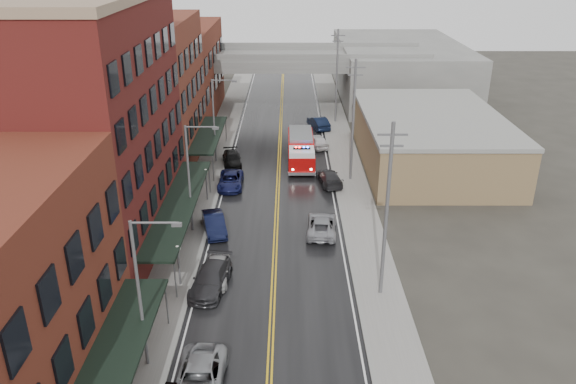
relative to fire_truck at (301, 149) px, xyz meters
name	(u,v)px	position (x,y,z in m)	size (l,w,h in m)	color
road	(277,201)	(-2.34, -9.52, -1.67)	(11.00, 160.00, 0.02)	black
sidewalk_left	(198,200)	(-9.64, -9.52, -1.61)	(3.00, 160.00, 0.15)	slate
sidewalk_right	(357,200)	(4.96, -9.52, -1.61)	(3.00, 160.00, 0.15)	slate
curb_left	(216,200)	(-7.99, -9.52, -1.61)	(0.30, 160.00, 0.15)	gray
curb_right	(339,200)	(3.31, -9.52, -1.61)	(0.30, 160.00, 0.15)	gray
brick_building_b	(95,130)	(-15.64, -16.52, 7.32)	(9.00, 20.00, 18.00)	#531816
brick_building_c	(150,93)	(-15.64, 0.98, 5.82)	(9.00, 15.00, 15.00)	maroon
brick_building_far	(181,72)	(-15.64, 18.48, 4.32)	(9.00, 20.00, 12.00)	maroon
tan_building	(429,140)	(13.66, 0.48, 0.82)	(14.00, 22.00, 5.00)	olive
right_far_block	(399,69)	(15.66, 30.48, 2.32)	(18.00, 30.00, 8.00)	slate
awning_0	(108,373)	(-9.83, -35.52, 1.31)	(2.60, 16.00, 3.09)	black
awning_1	(180,203)	(-9.83, -16.52, 1.31)	(2.60, 18.00, 3.09)	black
awning_2	(209,134)	(-9.83, 0.98, 1.30)	(2.60, 13.00, 3.09)	black
globe_lamp_1	(178,256)	(-8.74, -23.52, 0.63)	(0.44, 0.44, 3.12)	#59595B
globe_lamp_2	(206,177)	(-8.74, -9.52, 0.63)	(0.44, 0.44, 3.12)	#59595B
street_lamp_0	(143,286)	(-8.89, -31.52, 3.50)	(2.64, 0.22, 9.00)	#59595B
street_lamp_1	(192,173)	(-8.89, -15.52, 3.50)	(2.64, 0.22, 9.00)	#59595B
street_lamp_2	(216,116)	(-8.89, 0.48, 3.50)	(2.64, 0.22, 9.00)	#59595B
utility_pole_0	(387,209)	(4.86, -24.52, 4.62)	(1.80, 0.24, 12.00)	#59595B
utility_pole_1	(353,119)	(4.86, -4.52, 4.62)	(1.80, 0.24, 12.00)	#59595B
utility_pole_2	(337,75)	(4.86, 15.48, 4.62)	(1.80, 0.24, 12.00)	#59595B
overpass	(281,66)	(-2.34, 22.48, 4.30)	(40.00, 10.00, 7.50)	slate
fire_truck	(301,149)	(0.00, 0.00, 0.00)	(3.46, 8.52, 3.10)	#A50807
parked_car_left_2	(199,380)	(-5.94, -33.51, -0.92)	(2.51, 5.45, 1.51)	gray
parked_car_left_3	(211,278)	(-6.59, -23.82, -0.92)	(2.14, 5.26, 1.53)	#2B2B2E
parked_car_left_4	(216,270)	(-6.34, -22.72, -0.95)	(1.73, 4.30, 1.47)	beige
parked_car_left_5	(214,224)	(-7.34, -15.65, -0.93)	(1.60, 4.58, 1.51)	black
parked_car_left_6	(231,181)	(-6.91, -6.32, -0.99)	(2.29, 4.96, 1.38)	#121644
parked_car_left_7	(232,159)	(-7.34, -0.32, -1.02)	(1.86, 4.57, 1.33)	black
parked_car_right_0	(322,225)	(1.39, -15.72, -0.98)	(2.34, 5.07, 1.41)	gray
parked_car_right_1	(329,178)	(2.66, -5.57, -0.99)	(1.94, 4.77, 1.38)	#242426
parked_car_right_2	(317,141)	(1.93, 5.49, -0.92)	(1.79, 4.44, 1.51)	silver
parked_car_right_3	(318,123)	(2.48, 12.68, -0.89)	(1.66, 4.77, 1.57)	black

